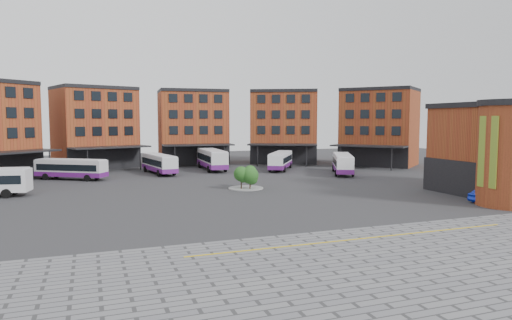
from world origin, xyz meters
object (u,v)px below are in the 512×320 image
object	(u,v)px
bus_e	(281,160)
bus_f	(343,163)
bus_b	(71,169)
bus_d	(212,159)
bus_c	(159,163)
tree_island	(248,176)
blue_car	(487,196)

from	to	relation	value
bus_e	bus_f	size ratio (longest dim) A/B	0.94
bus_b	bus_d	bearing A→B (deg)	-42.29
bus_f	bus_c	bearing A→B (deg)	-174.12
tree_island	bus_d	bearing A→B (deg)	86.41
blue_car	bus_b	bearing A→B (deg)	45.14
bus_c	bus_e	xyz separation A→B (m)	(20.54, -1.62, -0.00)
tree_island	bus_e	size ratio (longest dim) A/B	0.42
bus_b	bus_f	world-z (taller)	bus_f
bus_d	blue_car	distance (m)	44.84
tree_island	bus_b	xyz separation A→B (m)	(-21.00, 17.37, -0.04)
bus_d	bus_e	world-z (taller)	bus_d
bus_e	bus_f	xyz separation A→B (m)	(7.03, -8.82, 0.04)
bus_e	blue_car	bearing A→B (deg)	-45.12
bus_d	bus_e	bearing A→B (deg)	-18.96
bus_c	bus_e	world-z (taller)	bus_c
tree_island	blue_car	distance (m)	26.90
tree_island	bus_c	size ratio (longest dim) A/B	0.39
bus_f	tree_island	bearing A→B (deg)	-126.20
tree_island	bus_d	world-z (taller)	bus_d
bus_d	blue_car	size ratio (longest dim) A/B	3.02
tree_island	blue_car	bearing A→B (deg)	-40.22
bus_d	bus_f	size ratio (longest dim) A/B	1.12
bus_b	bus_e	distance (m)	33.60
tree_island	bus_e	xyz separation A→B (m)	(12.56, 18.88, 0.02)
tree_island	bus_b	distance (m)	27.26
tree_island	bus_b	bearing A→B (deg)	140.40
bus_e	bus_c	bearing A→B (deg)	-152.04
bus_f	bus_d	bearing A→B (deg)	170.68
bus_b	blue_car	xyz separation A→B (m)	(41.53, -34.73, -0.93)
bus_e	bus_b	bearing A→B (deg)	-144.96
bus_c	blue_car	bearing A→B (deg)	-62.78
tree_island	bus_e	bearing A→B (deg)	56.36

